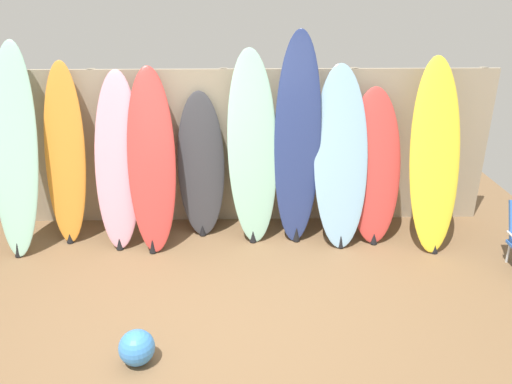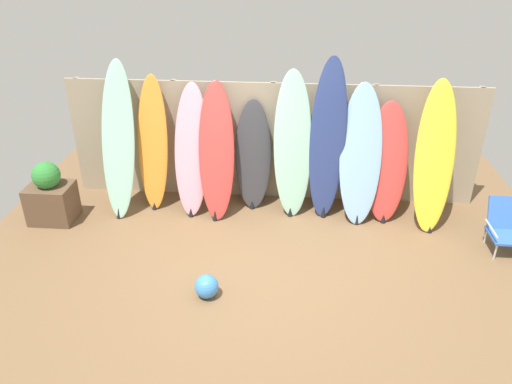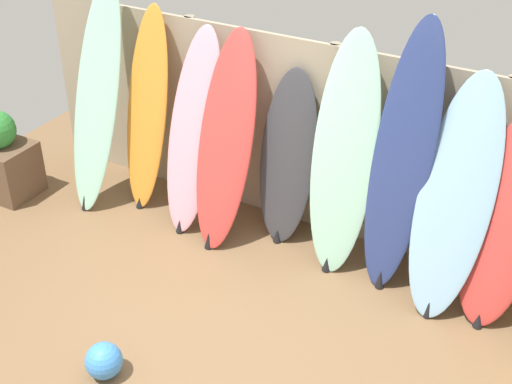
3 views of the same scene
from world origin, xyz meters
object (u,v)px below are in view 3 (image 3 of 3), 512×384
Objects in this scene: surfboard_seafoam_5 at (344,158)px; surfboard_navy_6 at (402,162)px; planter_box at (2,159)px; beach_ball at (104,361)px; surfboard_charcoal_4 at (288,159)px; surfboard_red_3 at (226,142)px; surfboard_skyblue_7 at (455,200)px; surfboard_pink_2 at (193,133)px; surfboard_orange_1 at (147,111)px; surfboard_red_8 at (504,225)px; surfboard_seafoam_0 at (97,97)px.

surfboard_navy_6 reaches higher than surfboard_seafoam_5.
planter_box reaches higher than beach_ball.
surfboard_charcoal_4 is 2.34m from beach_ball.
surfboard_red_3 is 1.18× the size of surfboard_charcoal_4.
surfboard_pink_2 is at bearing 179.73° from surfboard_skyblue_7.
surfboard_skyblue_7 is at bearing 7.14° from planter_box.
surfboard_pink_2 is 1.44m from surfboard_seafoam_5.
surfboard_seafoam_5 is 2.29× the size of planter_box.
surfboard_seafoam_5 reaches higher than surfboard_pink_2.
surfboard_red_3 is 1.08m from surfboard_seafoam_5.
surfboard_orange_1 is at bearing 178.77° from surfboard_seafoam_5.
surfboard_orange_1 reaches higher than planter_box.
surfboard_red_3 is 0.84× the size of surfboard_navy_6.
surfboard_skyblue_7 reaches higher than beach_ball.
planter_box is at bearing -167.56° from surfboard_red_3.
surfboard_red_3 is at bearing -6.86° from surfboard_pink_2.
surfboard_red_3 is (0.95, -0.14, -0.02)m from surfboard_orange_1.
surfboard_red_8 is 6.05× the size of beach_ball.
surfboard_charcoal_4 is 5.83× the size of beach_ball.
surfboard_charcoal_4 is at bearing 7.47° from surfboard_seafoam_0.
surfboard_navy_6 is 1.19× the size of surfboard_skyblue_7.
surfboard_red_3 is at bearing 1.22° from surfboard_seafoam_0.
surfboard_orange_1 reaches higher than surfboard_red_3.
surfboard_navy_6 reaches higher than planter_box.
surfboard_charcoal_4 reaches higher than planter_box.
surfboard_seafoam_0 reaches higher than surfboard_pink_2.
surfboard_navy_6 is 0.89m from surfboard_red_8.
surfboard_seafoam_0 is 1.93m from surfboard_charcoal_4.
surfboard_pink_2 is 2.39m from surfboard_skyblue_7.
beach_ball is at bearing -31.23° from planter_box.
beach_ball is (-1.39, -2.11, -0.97)m from surfboard_navy_6.
surfboard_charcoal_4 is 1.91m from surfboard_red_8.
surfboard_seafoam_0 is at bearing -177.37° from surfboard_navy_6.
surfboard_navy_6 is at bearing 3.89° from surfboard_red_3.
planter_box is at bearing -173.11° from surfboard_red_8.
surfboard_red_8 is (0.38, 0.03, -0.11)m from surfboard_skyblue_7.
surfboard_skyblue_7 reaches higher than surfboard_red_8.
surfboard_red_3 is 2.40m from surfboard_red_8.
surfboard_orange_1 is 2.02m from surfboard_seafoam_5.
planter_box is (-4.32, -0.54, -0.55)m from surfboard_skyblue_7.
surfboard_navy_6 is (2.51, -0.04, 0.15)m from surfboard_orange_1.
surfboard_seafoam_0 is 2.47m from surfboard_seafoam_5.
surfboard_red_8 is at bearing -3.09° from surfboard_navy_6.
surfboard_seafoam_0 is at bearing 27.84° from planter_box.
surfboard_pink_2 is at bearing -9.52° from surfboard_orange_1.
surfboard_red_3 is 0.56m from surfboard_charcoal_4.
surfboard_red_8 is at bearing 1.43° from surfboard_red_3.
surfboard_pink_2 reaches higher than planter_box.
surfboard_seafoam_5 is (1.44, 0.05, 0.10)m from surfboard_pink_2.
surfboard_seafoam_0 is 1.17× the size of surfboard_pink_2.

